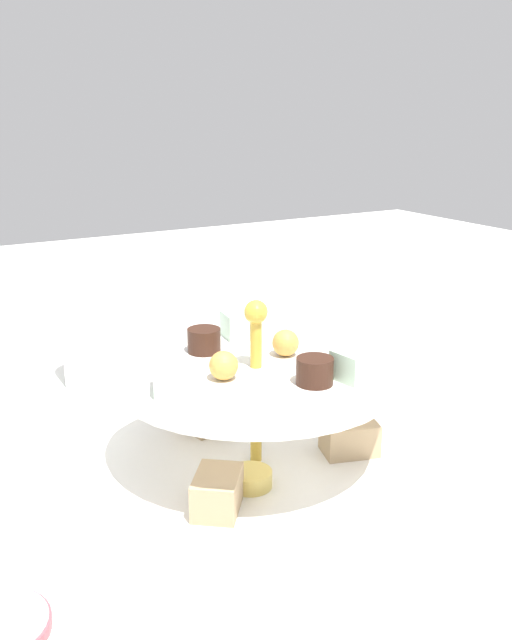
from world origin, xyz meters
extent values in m
plane|color=white|center=(0.00, 0.00, 0.00)|extent=(2.40, 2.40, 0.00)
cylinder|color=white|center=(0.00, 0.00, 0.01)|extent=(0.30, 0.30, 0.01)
cylinder|color=white|center=(0.00, 0.00, 0.09)|extent=(0.24, 0.24, 0.01)
cylinder|color=gold|center=(0.00, 0.00, 0.07)|extent=(0.01, 0.01, 0.15)
sphere|color=gold|center=(0.00, 0.00, 0.15)|extent=(0.02, 0.02, 0.02)
cube|color=tan|center=(0.05, -0.07, 0.03)|extent=(0.06, 0.06, 0.03)
cube|color=tan|center=(0.03, 0.08, 0.03)|extent=(0.05, 0.06, 0.03)
cube|color=tan|center=(-0.08, -0.01, 0.03)|extent=(0.05, 0.04, 0.03)
cylinder|color=#E5C660|center=(0.04, -0.03, 0.02)|extent=(0.04, 0.04, 0.01)
cylinder|color=#381E14|center=(-0.06, -0.02, 0.11)|extent=(0.03, 0.03, 0.02)
cylinder|color=#381E14|center=(0.06, 0.02, 0.11)|extent=(0.03, 0.03, 0.02)
cube|color=silver|center=(0.06, 0.06, 0.11)|extent=(0.03, 0.03, 0.02)
cube|color=silver|center=(-0.08, 0.03, 0.11)|extent=(0.03, 0.03, 0.02)
cube|color=silver|center=(0.02, -0.08, 0.11)|extent=(0.04, 0.04, 0.02)
sphere|color=gold|center=(-0.01, 0.04, 0.11)|extent=(0.02, 0.02, 0.02)
sphere|color=gold|center=(0.01, -0.04, 0.11)|extent=(0.02, 0.02, 0.02)
cylinder|color=silver|center=(-0.27, -0.06, 0.06)|extent=(0.07, 0.07, 0.13)
cube|color=silver|center=(-0.12, 0.30, 0.00)|extent=(0.15, 0.10, 0.00)
camera|label=1|loc=(0.49, -0.28, 0.31)|focal=39.79mm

